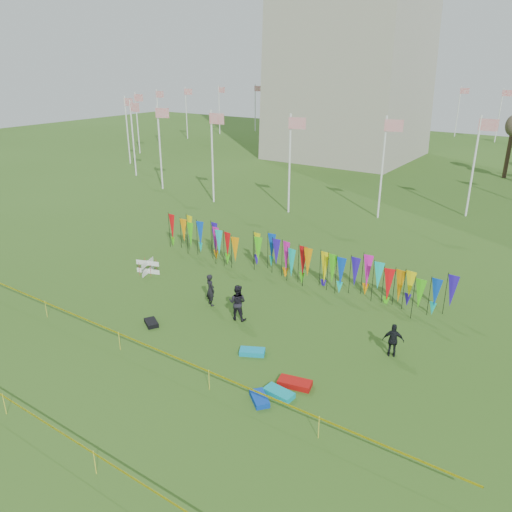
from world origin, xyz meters
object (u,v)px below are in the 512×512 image
Objects in this scene: kite_bag_blue at (259,399)px; kite_bag_teal at (279,393)px; kite_bag_turquoise at (252,352)px; kite_bag_red at (295,383)px; person_right at (393,340)px; person_left at (210,290)px; person_mid at (237,302)px; kite_bag_black at (151,323)px; box_kite at (148,267)px.

kite_bag_teal reaches higher than kite_bag_blue.
kite_bag_turquoise is 0.93× the size of kite_bag_teal.
kite_bag_red reaches higher than kite_bag_blue.
person_right is 6.05m from kite_bag_turquoise.
person_mid is (2.07, -0.47, 0.05)m from person_left.
person_left is 1.12× the size of person_right.
person_left is at bearing 147.35° from kite_bag_teal.
kite_bag_black is (-10.52, -3.90, -0.66)m from person_right.
person_mid reaches higher than person_left.
person_left is 8.00m from kite_bag_red.
kite_bag_black is at bearing 96.89° from person_left.
kite_bag_black is (-3.10, -2.80, -0.81)m from person_mid.
kite_bag_blue is at bearing -121.90° from kite_bag_teal.
kite_bag_turquoise is at bearing 122.94° from person_mid.
person_right is 1.31× the size of kite_bag_teal.
kite_bag_teal is (12.60, -5.50, -0.31)m from box_kite.
kite_bag_black is (-7.53, 1.86, -0.00)m from kite_bag_blue.
person_mid is at bearing 140.72° from kite_bag_teal.
box_kite is at bearing -20.83° from person_right.
kite_bag_teal is (-0.19, -0.87, -0.01)m from kite_bag_red.
kite_bag_turquoise reaches higher than kite_bag_blue.
box_kite reaches higher than kite_bag_black.
kite_bag_red is at bearing 133.82° from person_mid.
kite_bag_red reaches higher than kite_bag_black.
kite_bag_teal is at bearing -23.56° from box_kite.
kite_bag_black is (4.65, -4.32, -0.32)m from box_kite.
kite_bag_turquoise reaches higher than kite_bag_black.
kite_bag_turquoise is at bearing 13.78° from person_right.
kite_bag_red is (2.67, -0.93, 0.01)m from kite_bag_turquoise.
box_kite is 13.75m from kite_bag_teal.
kite_bag_red is at bearing 77.53° from kite_bag_teal.
kite_bag_black is 0.76× the size of kite_bag_teal.
kite_bag_black is at bearing -42.95° from box_kite.
person_right is (7.42, 1.10, -0.15)m from person_mid.
box_kite is at bearing 137.05° from kite_bag_black.
kite_bag_blue is at bearing -26.93° from box_kite.
kite_bag_blue is at bearing -13.87° from kite_bag_black.
person_right is at bearing 62.54° from kite_bag_blue.
box_kite is 0.55× the size of person_right.
person_left is at bearing 72.56° from kite_bag_black.
person_right is 5.72m from kite_bag_teal.
person_left is 1.59× the size of kite_bag_turquoise.
kite_bag_red is at bearing 68.26° from kite_bag_blue.
kite_bag_teal is (6.93, -4.44, -0.75)m from person_left.
person_right is 11.24m from kite_bag_black.
person_left reaches higher than kite_bag_teal.
kite_bag_blue is at bearing 118.95° from person_mid.
box_kite is 13.61m from kite_bag_red.
person_left is 8.26m from kite_bag_teal.
kite_bag_turquoise is (4.45, -2.64, -0.75)m from person_left.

